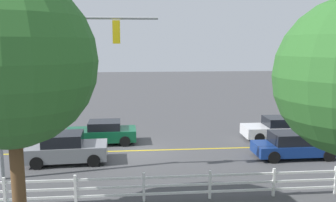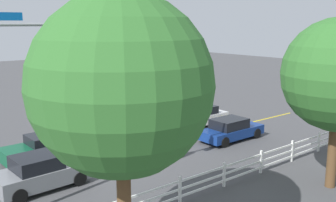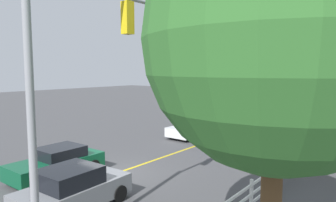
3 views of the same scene
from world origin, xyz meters
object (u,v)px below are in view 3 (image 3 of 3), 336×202
(car_2, at_px, (57,163))
(car_3, at_px, (235,136))
(car_1, at_px, (73,189))
(car_0, at_px, (194,127))
(tree_0, at_px, (277,41))

(car_2, relative_size, car_3, 0.98)
(car_1, xyz_separation_m, car_2, (-1.49, -3.45, -0.06))
(car_0, bearing_deg, tree_0, 39.72)
(car_0, bearing_deg, car_1, 15.55)
(car_1, distance_m, car_2, 3.76)
(car_0, xyz_separation_m, car_1, (12.76, 3.47, 0.05))
(car_1, relative_size, tree_0, 0.51)
(car_0, bearing_deg, car_3, 79.25)
(car_0, distance_m, car_3, 3.85)
(car_2, height_order, tree_0, tree_0)
(car_1, distance_m, tree_0, 8.56)
(car_1, height_order, car_2, car_1)
(car_1, bearing_deg, tree_0, -93.98)
(car_0, xyz_separation_m, tree_0, (12.88, 10.57, 4.83))
(car_0, height_order, car_1, car_1)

